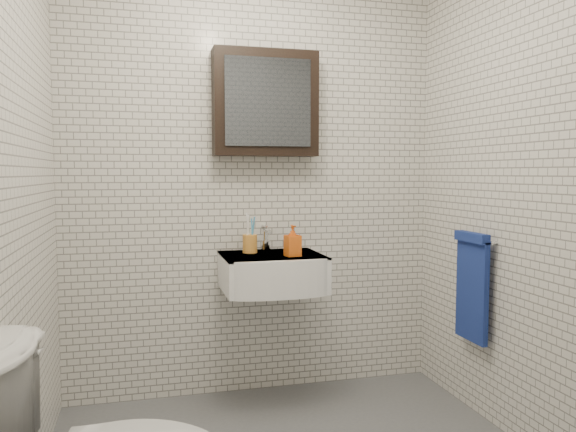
# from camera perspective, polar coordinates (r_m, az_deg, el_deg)

# --- Properties ---
(room_shell) EXTENTS (2.22, 2.02, 2.51)m
(room_shell) POSITION_cam_1_polar(r_m,az_deg,el_deg) (2.34, 1.43, 8.39)
(room_shell) COLOR silver
(room_shell) RESTS_ON ground
(washbasin) EXTENTS (0.55, 0.50, 0.20)m
(washbasin) POSITION_cam_1_polar(r_m,az_deg,el_deg) (3.11, -1.48, -5.73)
(washbasin) COLOR white
(washbasin) RESTS_ON room_shell
(faucet) EXTENTS (0.06, 0.20, 0.15)m
(faucet) POSITION_cam_1_polar(r_m,az_deg,el_deg) (3.28, -2.27, -2.37)
(faucet) COLOR silver
(faucet) RESTS_ON washbasin
(mirror_cabinet) EXTENTS (0.60, 0.15, 0.60)m
(mirror_cabinet) POSITION_cam_1_polar(r_m,az_deg,el_deg) (3.27, -2.30, 11.35)
(mirror_cabinet) COLOR black
(mirror_cabinet) RESTS_ON room_shell
(towel_rail) EXTENTS (0.09, 0.30, 0.58)m
(towel_rail) POSITION_cam_1_polar(r_m,az_deg,el_deg) (3.15, 18.20, -6.40)
(towel_rail) COLOR silver
(towel_rail) RESTS_ON room_shell
(toothbrush_cup) EXTENTS (0.08, 0.08, 0.23)m
(toothbrush_cup) POSITION_cam_1_polar(r_m,az_deg,el_deg) (3.20, -3.89, -2.72)
(toothbrush_cup) COLOR orange
(toothbrush_cup) RESTS_ON washbasin
(soap_bottle) EXTENTS (0.09, 0.09, 0.17)m
(soap_bottle) POSITION_cam_1_polar(r_m,az_deg,el_deg) (3.05, 0.47, -2.52)
(soap_bottle) COLOR orange
(soap_bottle) RESTS_ON washbasin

